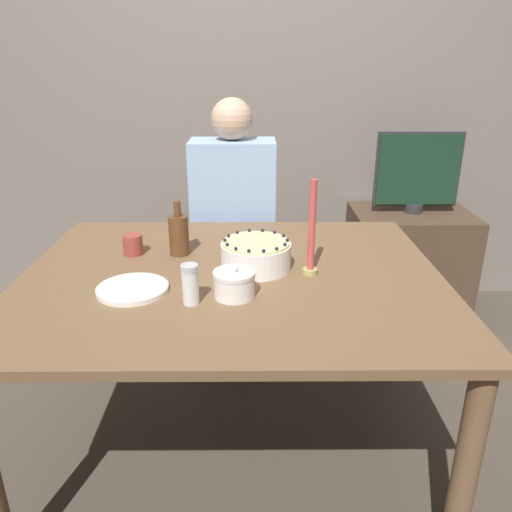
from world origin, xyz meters
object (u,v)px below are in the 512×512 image
object	(u,v)px
cake	(256,255)
sugar_bowl	(234,284)
tv_monitor	(418,172)
sugar_shaker	(190,284)
person_man_blue_shirt	(234,245)
candle	(312,236)
bottle	(179,234)

from	to	relation	value
cake	sugar_bowl	bearing A→B (deg)	-106.90
sugar_bowl	tv_monitor	xyz separation A→B (m)	(0.95, 1.30, 0.07)
sugar_shaker	sugar_bowl	bearing A→B (deg)	20.34
cake	tv_monitor	distance (m)	1.40
person_man_blue_shirt	tv_monitor	bearing A→B (deg)	-160.93
candle	tv_monitor	world-z (taller)	same
sugar_bowl	bottle	size ratio (longest dim) A/B	0.63
tv_monitor	candle	bearing A→B (deg)	-122.00
sugar_bowl	candle	size ratio (longest dim) A/B	0.40
candle	bottle	world-z (taller)	candle
sugar_shaker	candle	world-z (taller)	candle
person_man_blue_shirt	tv_monitor	size ratio (longest dim) A/B	2.69
sugar_bowl	bottle	xyz separation A→B (m)	(-0.22, 0.36, 0.04)
candle	sugar_shaker	bearing A→B (deg)	-149.82
tv_monitor	cake	bearing A→B (deg)	-129.51
bottle	tv_monitor	world-z (taller)	tv_monitor
candle	tv_monitor	bearing A→B (deg)	58.00
sugar_bowl	bottle	distance (m)	0.42
person_man_blue_shirt	sugar_bowl	bearing A→B (deg)	92.24
tv_monitor	bottle	bearing A→B (deg)	-141.33
sugar_bowl	candle	distance (m)	0.32
bottle	sugar_shaker	bearing A→B (deg)	-77.66
sugar_bowl	tv_monitor	distance (m)	1.61
sugar_bowl	sugar_shaker	xyz separation A→B (m)	(-0.13, -0.05, 0.02)
sugar_bowl	person_man_blue_shirt	distance (m)	0.98
sugar_shaker	candle	bearing A→B (deg)	30.18
cake	sugar_shaker	size ratio (longest dim) A/B	1.96
cake	candle	distance (m)	0.21
sugar_shaker	person_man_blue_shirt	distance (m)	1.04
candle	cake	bearing A→B (deg)	164.76
sugar_bowl	candle	world-z (taller)	candle
candle	tv_monitor	xyz separation A→B (m)	(0.70, 1.13, -0.02)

